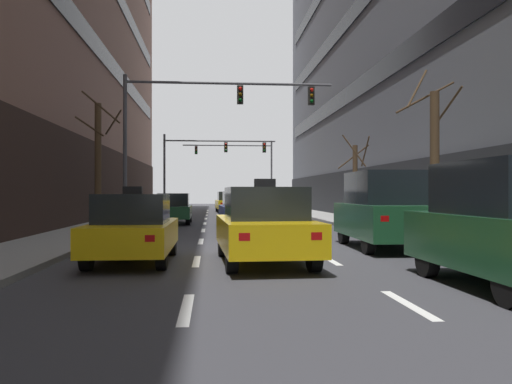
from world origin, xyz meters
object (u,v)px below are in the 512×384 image
taxi_driving_1 (228,202)px  car_driving_2 (174,209)px  taxi_driving_4 (264,226)px  car_parked_1 (383,210)px  car_driving_0 (241,209)px  traffic_signal_1 (204,156)px  traffic_signal_0 (197,116)px  street_tree_1 (355,180)px  taxi_driving_3 (134,229)px  street_tree_0 (434,161)px  traffic_signal_2 (245,161)px  car_parked_0 (508,225)px  street_tree_2 (98,163)px

taxi_driving_1 → car_driving_2: (-3.26, -15.06, -0.06)m
car_driving_2 → taxi_driving_4: bearing=-78.6°
taxi_driving_4 → car_parked_1: size_ratio=1.02×
car_driving_0 → traffic_signal_1: size_ratio=0.48×
car_parked_1 → traffic_signal_0: bearing=120.4°
taxi_driving_4 → street_tree_1: size_ratio=1.09×
car_driving_0 → taxi_driving_3: taxi_driving_3 is taller
car_driving_0 → taxi_driving_1: (-0.04, 17.51, 0.01)m
street_tree_0 → traffic_signal_2: bearing=95.0°
car_parked_0 → traffic_signal_2: (-1.32, 46.99, 3.89)m
car_driving_0 → taxi_driving_1: 17.51m
traffic_signal_0 → street_tree_0: traffic_signal_0 is taller
car_driving_2 → street_tree_0: size_ratio=0.75×
taxi_driving_3 → car_parked_0: (6.68, -3.88, 0.29)m
taxi_driving_3 → car_parked_1: size_ratio=0.91×
car_driving_2 → street_tree_1: size_ratio=0.98×
street_tree_0 → street_tree_1: street_tree_0 is taller
street_tree_1 → traffic_signal_0: bearing=-171.4°
car_driving_2 → street_tree_1: (8.97, -1.90, 1.43)m
car_driving_2 → taxi_driving_4: (3.10, -15.37, 0.08)m
traffic_signal_0 → street_tree_0: bearing=-46.2°
car_parked_0 → car_parked_1: 6.35m
car_driving_2 → car_parked_0: 20.05m
car_driving_0 → street_tree_2: (-5.93, -3.06, 1.98)m
car_parked_0 → street_tree_0: street_tree_0 is taller
car_parked_0 → street_tree_2: bearing=125.3°
taxi_driving_1 → street_tree_1: (5.71, -16.96, 1.37)m
car_driving_0 → traffic_signal_0: 4.78m
street_tree_1 → street_tree_2: bearing=-162.7°
traffic_signal_1 → traffic_signal_2: (4.20, 11.34, 0.30)m
taxi_driving_1 → taxi_driving_3: 30.19m
car_parked_1 → traffic_signal_1: (-5.52, 29.30, 3.56)m
car_driving_0 → street_tree_2: street_tree_2 is taller
car_parked_1 → car_driving_2: bearing=118.6°
taxi_driving_4 → street_tree_2: (-5.74, 9.86, 1.95)m
taxi_driving_3 → taxi_driving_4: (2.96, -0.41, 0.08)m
street_tree_0 → taxi_driving_1: bearing=102.3°
car_driving_2 → taxi_driving_3: size_ratio=1.00×
car_parked_1 → traffic_signal_2: size_ratio=0.49×
street_tree_1 → car_driving_0: bearing=-174.4°
traffic_signal_0 → street_tree_1: bearing=8.6°
car_driving_0 → street_tree_1: street_tree_1 is taller
taxi_driving_1 → car_parked_0: 34.10m
traffic_signal_0 → street_tree_2: (-3.92, -2.45, -2.31)m
car_driving_0 → car_driving_2: size_ratio=1.08×
taxi_driving_3 → street_tree_0: size_ratio=0.76×
street_tree_1 → taxi_driving_3: bearing=-124.0°
taxi_driving_1 → traffic_signal_0: (-1.98, -18.13, 4.29)m
traffic_signal_0 → traffic_signal_1: (0.02, 19.86, -0.46)m
taxi_driving_1 → traffic_signal_2: bearing=80.3°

